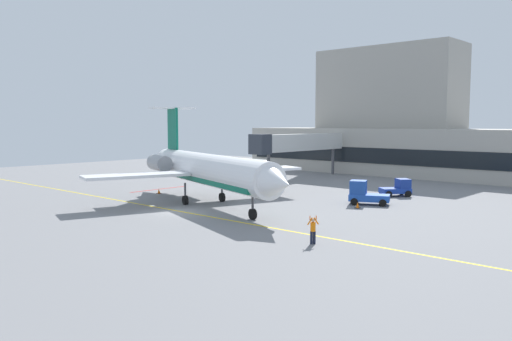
# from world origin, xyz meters

# --- Properties ---
(ground) EXTENTS (120.00, 120.00, 0.11)m
(ground) POSITION_xyz_m (-0.00, 0.00, -0.05)
(ground) COLOR slate
(terminal_building) EXTENTS (61.77, 14.10, 20.24)m
(terminal_building) POSITION_xyz_m (0.17, 47.39, 6.85)
(terminal_building) COLOR #ADA89E
(terminal_building) RESTS_ON ground
(jet_bridge_west) EXTENTS (2.40, 19.47, 6.50)m
(jet_bridge_west) POSITION_xyz_m (-9.26, 29.53, 5.12)
(jet_bridge_west) COLOR silver
(jet_bridge_west) RESTS_ON ground
(regional_jet) EXTENTS (28.76, 22.63, 9.72)m
(regional_jet) POSITION_xyz_m (-1.65, 5.12, 3.42)
(regional_jet) COLOR white
(regional_jet) RESTS_ON ground
(baggage_tug) EXTENTS (4.27, 3.35, 2.34)m
(baggage_tug) POSITION_xyz_m (10.03, 15.42, 1.05)
(baggage_tug) COLOR #1E4CB2
(baggage_tug) RESTS_ON ground
(pushback_tractor) EXTENTS (3.45, 3.56, 1.90)m
(pushback_tractor) POSITION_xyz_m (9.70, 22.92, 0.87)
(pushback_tractor) COLOR #19389E
(pushback_tractor) RESTS_ON ground
(fuel_tank) EXTENTS (8.07, 2.87, 2.39)m
(fuel_tank) POSITION_xyz_m (-19.17, 30.47, 1.35)
(fuel_tank) COLOR white
(fuel_tank) RESTS_ON ground
(marshaller) EXTENTS (0.50, 0.76, 1.89)m
(marshaller) POSITION_xyz_m (16.14, -1.57, 0.96)
(marshaller) COLOR #191E33
(marshaller) RESTS_ON ground
(safety_cone_alpha) EXTENTS (0.47, 0.47, 0.55)m
(safety_cone_alpha) POSITION_xyz_m (10.70, 12.97, 0.25)
(safety_cone_alpha) COLOR orange
(safety_cone_alpha) RESTS_ON ground
(safety_cone_bravo) EXTENTS (0.47, 0.47, 0.55)m
(safety_cone_bravo) POSITION_xyz_m (-11.17, 6.53, 0.25)
(safety_cone_bravo) COLOR orange
(safety_cone_bravo) RESTS_ON ground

